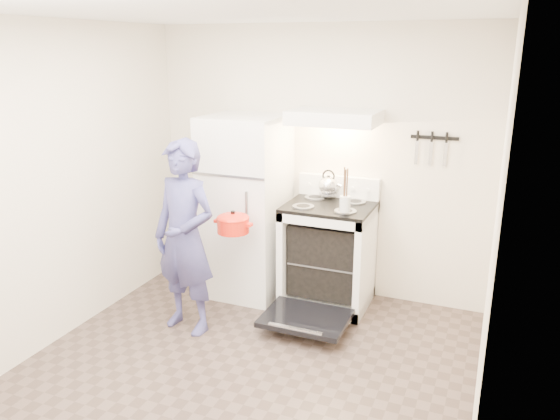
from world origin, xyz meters
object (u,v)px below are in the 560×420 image
object	(u,v)px
stove_body	(328,256)
person	(185,238)
dutch_oven	(233,225)
refrigerator	(246,206)
tea_kettle	(328,184)

from	to	relation	value
stove_body	person	world-z (taller)	person
dutch_oven	stove_body	bearing A→B (deg)	43.00
stove_body	dutch_oven	size ratio (longest dim) A/B	2.70
dutch_oven	refrigerator	bearing A→B (deg)	105.44
stove_body	tea_kettle	size ratio (longest dim) A/B	3.45
stove_body	person	size ratio (longest dim) A/B	0.57
refrigerator	tea_kettle	distance (m)	0.80
refrigerator	stove_body	distance (m)	0.90
tea_kettle	stove_body	bearing A→B (deg)	-68.72
refrigerator	dutch_oven	size ratio (longest dim) A/B	5.00
tea_kettle	dutch_oven	size ratio (longest dim) A/B	0.78
person	dutch_oven	distance (m)	0.42
stove_body	refrigerator	bearing A→B (deg)	-178.23
refrigerator	tea_kettle	xyz separation A→B (m)	(0.73, 0.22, 0.23)
person	refrigerator	bearing A→B (deg)	90.48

